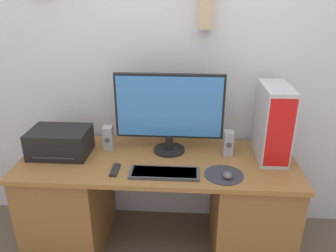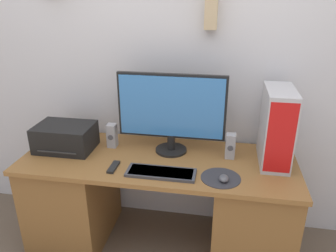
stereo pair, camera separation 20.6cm
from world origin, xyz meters
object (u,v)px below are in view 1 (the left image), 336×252
object	(u,v)px
monitor	(169,110)
keyboard	(164,173)
mouse	(228,175)
speaker_right	(228,143)
speaker_left	(108,138)
printer	(60,142)
remote_control	(115,170)
computer_tower	(273,123)

from	to	relation	value
monitor	keyboard	xyz separation A→B (m)	(-0.01, -0.32, -0.29)
mouse	speaker_right	xyz separation A→B (m)	(0.03, 0.31, 0.06)
keyboard	speaker_right	distance (m)	0.50
monitor	mouse	bearing A→B (deg)	-42.65
mouse	speaker_right	size ratio (longest dim) A/B	0.44
speaker_left	keyboard	bearing A→B (deg)	-37.25
printer	remote_control	world-z (taller)	printer
keyboard	speaker_left	bearing A→B (deg)	142.75
computer_tower	printer	world-z (taller)	computer_tower
printer	speaker_right	distance (m)	1.12
mouse	keyboard	bearing A→B (deg)	177.05
mouse	speaker_left	xyz separation A→B (m)	(-0.78, 0.33, 0.06)
keyboard	remote_control	distance (m)	0.31
printer	monitor	bearing A→B (deg)	7.60
mouse	remote_control	xyz separation A→B (m)	(-0.68, 0.04, -0.01)
printer	speaker_left	xyz separation A→B (m)	(0.31, 0.09, -0.00)
mouse	remote_control	world-z (taller)	mouse
computer_tower	speaker_left	distance (m)	1.10
monitor	remote_control	bearing A→B (deg)	-136.37
keyboard	remote_control	size ratio (longest dim) A/B	2.94
remote_control	speaker_left	bearing A→B (deg)	109.63
monitor	speaker_right	size ratio (longest dim) A/B	4.27
mouse	monitor	bearing A→B (deg)	137.35
monitor	speaker_right	world-z (taller)	monitor
speaker_left	mouse	bearing A→B (deg)	-22.89
printer	mouse	bearing A→B (deg)	-12.40
monitor	printer	size ratio (longest dim) A/B	1.86
mouse	printer	distance (m)	1.12
mouse	speaker_left	bearing A→B (deg)	157.11
computer_tower	keyboard	bearing A→B (deg)	-157.47
computer_tower	speaker_right	size ratio (longest dim) A/B	2.88
keyboard	computer_tower	bearing A→B (deg)	22.53
mouse	remote_control	size ratio (longest dim) A/B	0.51
monitor	keyboard	world-z (taller)	monitor
monitor	speaker_left	world-z (taller)	monitor
printer	speaker_left	distance (m)	0.32
printer	speaker_left	size ratio (longest dim) A/B	2.30
monitor	mouse	distance (m)	0.57
monitor	remote_control	distance (m)	0.52
computer_tower	monitor	bearing A→B (deg)	176.92
remote_control	computer_tower	bearing A→B (deg)	15.01
monitor	keyboard	distance (m)	0.43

